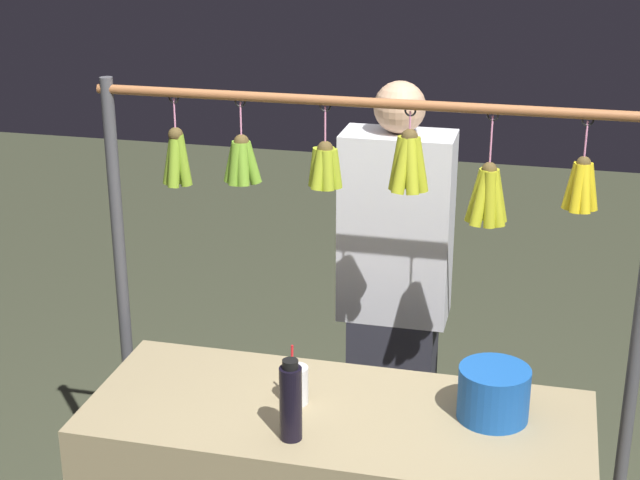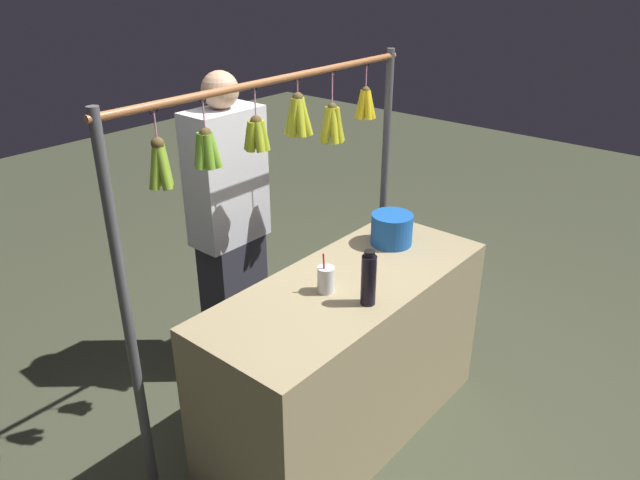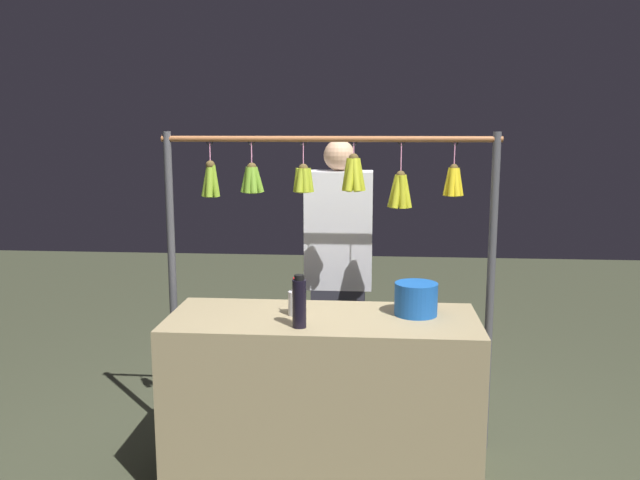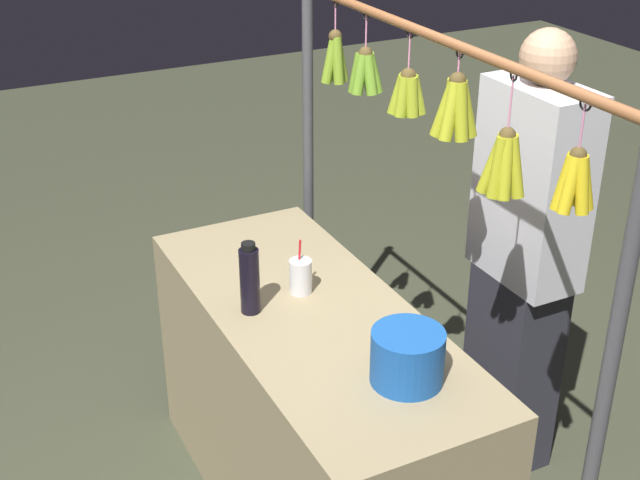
{
  "view_description": "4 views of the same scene",
  "coord_description": "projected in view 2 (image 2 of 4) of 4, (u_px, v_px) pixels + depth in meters",
  "views": [
    {
      "loc": [
        -0.57,
        2.54,
        2.41
      ],
      "look_at": [
        0.05,
        0.0,
        1.43
      ],
      "focal_mm": 54.64,
      "sensor_mm": 36.0,
      "label": 1
    },
    {
      "loc": [
        1.93,
        1.46,
        2.25
      ],
      "look_at": [
        0.2,
        0.0,
        1.16
      ],
      "focal_mm": 33.61,
      "sensor_mm": 36.0,
      "label": 2
    },
    {
      "loc": [
        -0.24,
        3.17,
        1.82
      ],
      "look_at": [
        0.01,
        0.0,
        1.26
      ],
      "focal_mm": 37.09,
      "sensor_mm": 36.0,
      "label": 3
    },
    {
      "loc": [
        -2.23,
        1.09,
        2.4
      ],
      "look_at": [
        -0.05,
        0.0,
        1.17
      ],
      "focal_mm": 49.28,
      "sensor_mm": 36.0,
      "label": 4
    }
  ],
  "objects": [
    {
      "name": "ground_plane",
      "position": [
        345.0,
        427.0,
        3.15
      ],
      "size": [
        12.0,
        12.0,
        0.0
      ],
      "primitive_type": "plane",
      "color": "#3F4330"
    },
    {
      "name": "market_counter",
      "position": [
        346.0,
        359.0,
        2.96
      ],
      "size": [
        1.55,
        0.62,
        0.88
      ],
      "primitive_type": "cube",
      "color": "tan",
      "rests_on": "ground"
    },
    {
      "name": "display_rack",
      "position": [
        281.0,
        174.0,
        2.83
      ],
      "size": [
        1.84,
        0.14,
        1.78
      ],
      "color": "#4C4C51",
      "rests_on": "ground"
    },
    {
      "name": "water_bottle",
      "position": [
        369.0,
        279.0,
        2.54
      ],
      "size": [
        0.07,
        0.07,
        0.25
      ],
      "color": "black",
      "rests_on": "market_counter"
    },
    {
      "name": "blue_bucket",
      "position": [
        392.0,
        229.0,
        3.1
      ],
      "size": [
        0.22,
        0.22,
        0.16
      ],
      "primitive_type": "cylinder",
      "color": "#1B58B3",
      "rests_on": "market_counter"
    },
    {
      "name": "drink_cup",
      "position": [
        326.0,
        280.0,
        2.66
      ],
      "size": [
        0.08,
        0.08,
        0.19
      ],
      "color": "silver",
      "rests_on": "market_counter"
    },
    {
      "name": "vendor_person",
      "position": [
        230.0,
        233.0,
        3.29
      ],
      "size": [
        0.41,
        0.22,
        1.73
      ],
      "color": "#2D2D38",
      "rests_on": "ground"
    }
  ]
}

